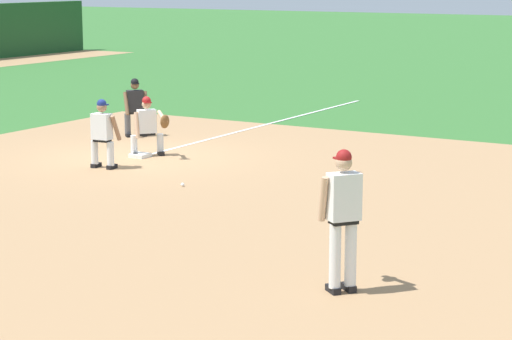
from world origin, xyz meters
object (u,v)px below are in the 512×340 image
object	(u,v)px
baseball	(183,185)
baserunner	(102,131)
pitcher	(343,211)
umpire	(135,105)
first_baseman	(148,124)
first_base_bag	(140,155)

from	to	relation	value
baseball	baserunner	distance (m)	2.67
pitcher	umpire	bearing A→B (deg)	48.63
pitcher	umpire	distance (m)	13.10
baseball	baserunner	world-z (taller)	baserunner
first_baseman	baserunner	distance (m)	1.62
first_baseman	umpire	world-z (taller)	umpire
baseball	umpire	bearing A→B (deg)	45.27
baseball	pitcher	size ratio (longest dim) A/B	0.04
first_base_bag	baseball	bearing A→B (deg)	-129.04
first_base_bag	pitcher	xyz separation A→B (m)	(-6.37, -7.98, 1.01)
first_baseman	umpire	distance (m)	2.85
pitcher	baserunner	bearing A→B (deg)	57.85
first_base_bag	first_baseman	xyz separation A→B (m)	(0.21, -0.09, 0.69)
pitcher	first_baseman	world-z (taller)	pitcher
baserunner	umpire	distance (m)	4.19
first_base_bag	umpire	size ratio (longest dim) A/B	0.26
first_base_bag	baserunner	world-z (taller)	baserunner
pitcher	baserunner	world-z (taller)	pitcher
pitcher	umpire	xyz separation A→B (m)	(8.66, 9.83, -0.27)
pitcher	umpire	world-z (taller)	pitcher
pitcher	first_baseman	xyz separation A→B (m)	(6.57, 7.89, -0.33)
first_base_bag	umpire	distance (m)	3.04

